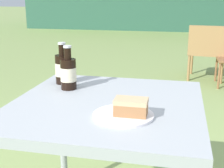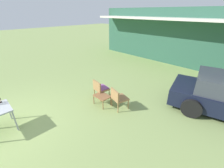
# 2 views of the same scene
# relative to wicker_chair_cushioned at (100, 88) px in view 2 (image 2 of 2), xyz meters

# --- Properties ---
(ground_plane) EXTENTS (60.00, 60.00, 0.00)m
(ground_plane) POSITION_rel_wicker_chair_cushioned_xyz_m (-0.65, -3.28, -0.45)
(ground_plane) COLOR #8CA35B
(cabin_building) EXTENTS (11.16, 4.95, 3.36)m
(cabin_building) POSITION_rel_wicker_chair_cushioned_xyz_m (-0.27, 7.85, 1.25)
(cabin_building) COLOR #2D5B47
(cabin_building) RESTS_ON ground_plane
(wicker_chair_cushioned) EXTENTS (0.54, 0.53, 0.77)m
(wicker_chair_cushioned) POSITION_rel_wicker_chair_cushioned_xyz_m (0.00, 0.00, 0.00)
(wicker_chair_cushioned) COLOR #9E7547
(wicker_chair_cushioned) RESTS_ON ground_plane
(wicker_chair_plain) EXTENTS (0.60, 0.59, 0.77)m
(wicker_chair_plain) POSITION_rel_wicker_chair_cushioned_xyz_m (0.98, -0.02, 0.00)
(wicker_chair_plain) COLOR #9E7547
(wicker_chair_plain) RESTS_ON ground_plane
(garden_side_table) EXTENTS (0.57, 0.43, 0.37)m
(garden_side_table) POSITION_rel_wicker_chair_cushioned_xyz_m (0.40, -0.26, -0.11)
(garden_side_table) COLOR brown
(garden_side_table) RESTS_ON ground_plane
(cola_bottle_far) EXTENTS (0.08, 0.08, 0.21)m
(cola_bottle_far) POSITION_rel_wicker_chair_cushioned_xyz_m (-0.94, -3.05, 0.36)
(cola_bottle_far) COLOR black
(cola_bottle_far) RESTS_ON patio_table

